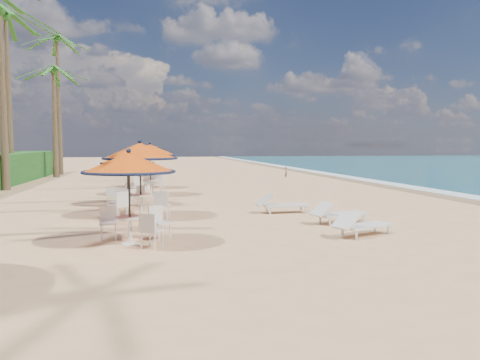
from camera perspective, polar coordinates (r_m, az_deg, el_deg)
The scene contains 16 objects.
ground at distance 12.46m, azimuth 10.87°, elevation -6.42°, with size 160.00×160.00×0.00m, color tan.
foam_strip at distance 25.58m, azimuth 21.94°, elevation -1.18°, with size 1.20×140.00×0.04m, color white.
wetsand_band at distance 25.10m, azimuth 20.21°, elevation -1.23°, with size 1.40×140.00×0.02m, color olive.
station_0 at distance 11.03m, azimuth -13.18°, elevation 0.67°, with size 2.13×2.13×2.22m.
station_1 at distance 15.09m, azimuth -12.25°, elevation 2.33°, with size 2.37×2.37×2.47m.
station_2 at distance 18.35m, azimuth -13.56°, elevation 1.85°, with size 2.04×2.08×2.13m.
station_3 at distance 21.81m, azimuth -10.96°, elevation 2.84°, with size 2.33×2.33×2.43m.
station_4 at distance 25.55m, azimuth -11.08°, elevation 2.87°, with size 2.14×2.14×2.23m.
lounger_near at distance 12.24m, azimuth 14.56°, elevation -5.27°, with size 1.83×1.22×0.63m.
lounger_mid at distance 14.07m, azimuth 11.78°, elevation -3.97°, with size 1.87×1.02×0.64m.
lounger_far at distance 15.90m, azimuth 4.99°, elevation -2.96°, with size 1.77×0.55×0.63m.
palm_4 at distance 27.34m, azimuth -27.24°, elevation 16.88°, with size 5.00×5.00×9.28m.
palm_5 at distance 32.27m, azimuth -26.63°, elevation 16.41°, with size 5.00×5.00×10.18m.
palm_6 at distance 36.20m, azimuth -21.80°, elevation 11.63°, with size 5.00×5.00×7.84m.
palm_7 at distance 39.91m, azimuth -21.41°, elevation 14.84°, with size 5.00×5.00×10.71m.
person at distance 32.77m, azimuth 5.64°, elevation 0.97°, with size 0.30×0.20×0.83m, color brown.
Camera 1 is at (-4.59, -11.35, 2.30)m, focal length 35.00 mm.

